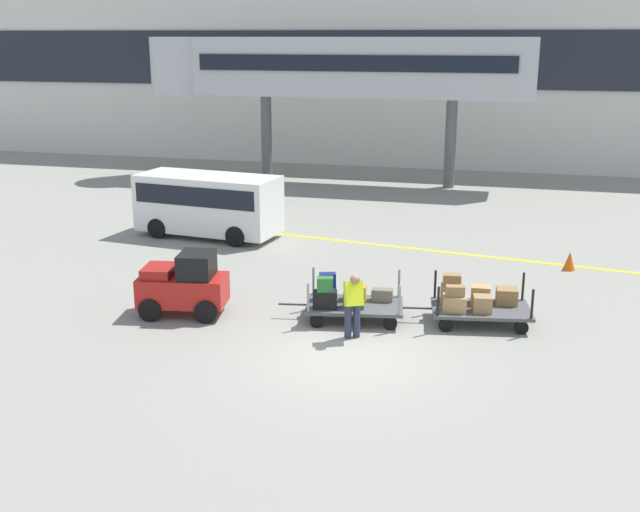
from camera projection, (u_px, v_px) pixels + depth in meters
ground_plane at (345, 357)px, 16.52m from camera, size 120.00×120.00×0.00m
apron_lead_line at (404, 248)px, 25.05m from camera, size 18.06×2.97×0.01m
terminal_building at (460, 69)px, 39.32m from camera, size 61.11×2.51×9.97m
jet_bridge at (320, 68)px, 35.11m from camera, size 17.81×3.00×6.56m
baggage_tug at (184, 285)px, 18.87m from camera, size 2.25×1.53×1.58m
baggage_cart_lead at (348, 299)px, 18.59m from camera, size 3.08×1.76×1.16m
baggage_cart_middle at (475, 302)px, 18.38m from camera, size 3.08×1.76×1.10m
baggage_handler at (353, 302)px, 17.31m from camera, size 0.54×0.55×1.56m
shuttle_van at (208, 201)px, 26.18m from camera, size 5.00×2.47×2.10m
safety_cone_far at (570, 261)px, 22.61m from camera, size 0.36×0.36×0.55m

